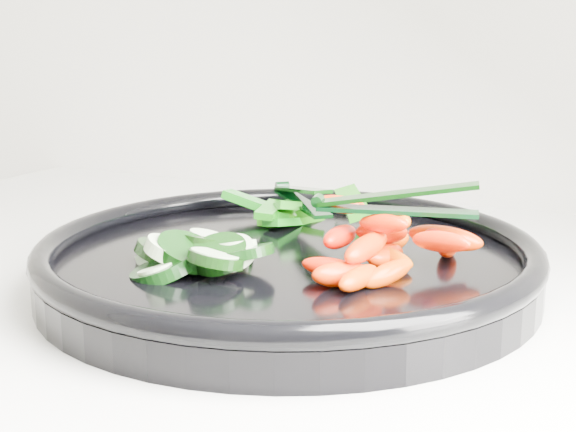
% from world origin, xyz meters
% --- Properties ---
extents(veggie_tray, '(0.42, 0.42, 0.04)m').
position_xyz_m(veggie_tray, '(-0.49, 1.66, 0.95)').
color(veggie_tray, black).
rests_on(veggie_tray, counter).
extents(cucumber_pile, '(0.12, 0.11, 0.04)m').
position_xyz_m(cucumber_pile, '(-0.54, 1.60, 0.96)').
color(cucumber_pile, black).
rests_on(cucumber_pile, veggie_tray).
extents(carrot_pile, '(0.14, 0.14, 0.05)m').
position_xyz_m(carrot_pile, '(-0.41, 1.65, 0.97)').
color(carrot_pile, '#FF3F00').
rests_on(carrot_pile, veggie_tray).
extents(pepper_pile, '(0.14, 0.12, 0.04)m').
position_xyz_m(pepper_pile, '(-0.53, 1.76, 0.96)').
color(pepper_pile, '#0A710F').
rests_on(pepper_pile, veggie_tray).
extents(tong_carrot, '(0.11, 0.04, 0.02)m').
position_xyz_m(tong_carrot, '(-0.41, 1.65, 1.00)').
color(tong_carrot, black).
rests_on(tong_carrot, carrot_pile).
extents(tong_pepper, '(0.09, 0.09, 0.02)m').
position_xyz_m(tong_pepper, '(-0.52, 1.75, 0.98)').
color(tong_pepper, black).
rests_on(tong_pepper, pepper_pile).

